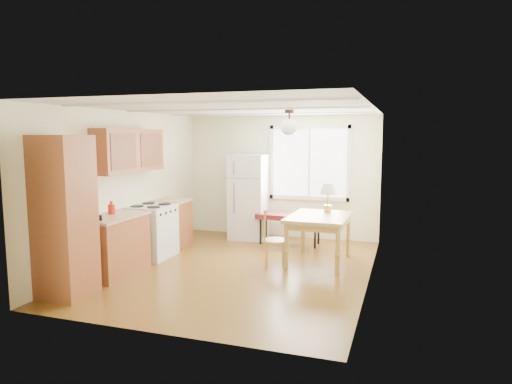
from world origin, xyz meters
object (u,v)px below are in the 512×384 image
at_px(refrigerator, 249,197).
at_px(bench, 290,218).
at_px(chair, 270,234).
at_px(dining_table, 319,222).

height_order(refrigerator, bench, refrigerator).
distance_m(bench, chair, 1.59).
distance_m(refrigerator, bench, 1.02).
xyz_separation_m(refrigerator, chair, (1.00, -1.85, -0.32)).
xyz_separation_m(refrigerator, bench, (0.93, -0.27, -0.34)).
distance_m(refrigerator, chair, 2.13).
bearing_deg(chair, refrigerator, 99.84).
relative_size(dining_table, chair, 1.38).
relative_size(bench, dining_table, 1.01).
xyz_separation_m(refrigerator, dining_table, (1.70, -1.36, -0.17)).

